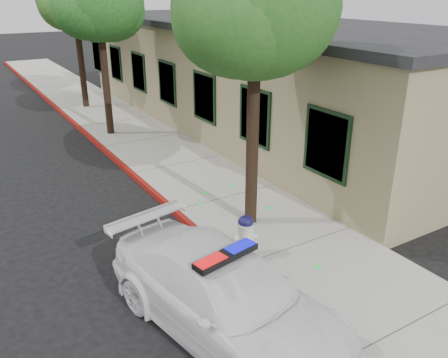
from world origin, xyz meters
TOP-DOWN VIEW (x-y plane):
  - ground at (0.00, 0.00)m, footprint 120.00×120.00m
  - sidewalk at (1.60, 3.00)m, footprint 3.20×60.00m
  - red_curb at (0.06, 3.00)m, footprint 0.14×60.00m
  - clapboard_building at (6.69, 9.00)m, footprint 7.30×20.89m
  - police_car at (-1.10, -1.36)m, footprint 2.90×5.19m
  - fire_hydrant at (0.40, 0.30)m, footprint 0.53×0.47m
  - street_tree_near at (1.36, 1.48)m, footprint 3.80×3.50m
  - street_tree_mid at (0.89, 10.50)m, footprint 3.45×3.23m
  - street_tree_far at (1.35, 15.35)m, footprint 3.45×3.26m

SIDE VIEW (x-z plane):
  - ground at x=0.00m, z-range 0.00..0.00m
  - sidewalk at x=1.60m, z-range 0.00..0.15m
  - red_curb at x=0.06m, z-range 0.00..0.16m
  - fire_hydrant at x=0.40m, z-range 0.15..1.08m
  - police_car at x=-1.10m, z-range -0.06..1.48m
  - clapboard_building at x=6.69m, z-range 0.01..4.25m
  - street_tree_far at x=1.35m, z-range 1.70..7.87m
  - street_tree_mid at x=0.89m, z-range 1.71..7.87m
  - street_tree_near at x=1.36m, z-range 1.72..8.12m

